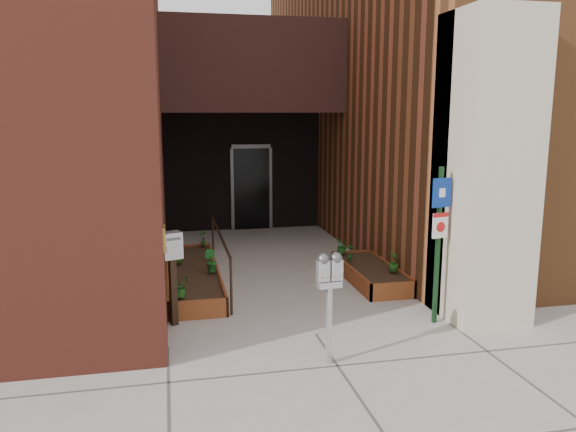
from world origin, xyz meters
TOP-DOWN VIEW (x-y plane):
  - ground at (0.00, 0.00)m, footprint 80.00×80.00m
  - architecture at (-0.18, 6.89)m, footprint 20.00×14.60m
  - planter_left at (-1.55, 2.70)m, footprint 0.90×3.60m
  - planter_right at (1.60, 2.20)m, footprint 0.80×2.20m
  - handrail at (-1.05, 2.65)m, footprint 0.04×3.34m
  - parking_meter at (-0.09, -0.90)m, footprint 0.32×0.16m
  - sign_post at (1.80, 0.06)m, footprint 0.31×0.10m
  - payment_dropbox at (-1.90, 0.79)m, footprint 0.32×0.28m
  - shrub_left_a at (-1.80, 1.13)m, footprint 0.42×0.42m
  - shrub_left_b at (-1.25, 2.38)m, footprint 0.30×0.30m
  - shrub_left_c at (-1.79, 3.05)m, footprint 0.28×0.28m
  - shrub_left_d at (-1.25, 4.30)m, footprint 0.23×0.23m
  - shrub_right_a at (1.85, 1.74)m, footprint 0.25×0.25m
  - shrub_right_b at (1.35, 2.60)m, footprint 0.22×0.22m
  - shrub_right_c at (1.35, 3.10)m, footprint 0.36×0.36m

SIDE VIEW (x-z plane):
  - ground at x=0.00m, z-range 0.00..0.00m
  - planter_left at x=-1.55m, z-range -0.02..0.28m
  - planter_right at x=1.60m, z-range -0.02..0.28m
  - shrub_right_b at x=1.35m, z-range 0.30..0.61m
  - shrub_right_c at x=1.35m, z-range 0.30..0.61m
  - shrub_right_a at x=1.85m, z-range 0.30..0.63m
  - shrub_left_a at x=-1.80m, z-range 0.30..0.63m
  - shrub_left_d at x=-1.25m, z-range 0.30..0.64m
  - shrub_left_c at x=-1.79m, z-range 0.30..0.65m
  - shrub_left_b at x=-1.25m, z-range 0.30..0.69m
  - handrail at x=-1.05m, z-range 0.30..1.20m
  - payment_dropbox at x=-1.90m, z-range 0.30..1.67m
  - parking_meter at x=-0.09m, z-range 0.38..1.78m
  - sign_post at x=1.80m, z-range 0.26..2.54m
  - architecture at x=-0.18m, z-range -0.02..9.98m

